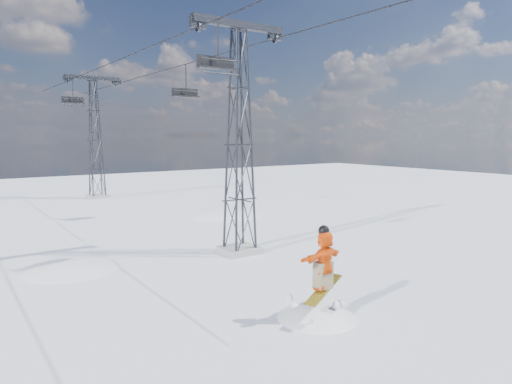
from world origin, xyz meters
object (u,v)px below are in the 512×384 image
Objects in this scene: lift_tower_near at (239,145)px; lift_tower_far at (95,141)px; lift_chair_near at (217,64)px; snowboarder_jump at (316,364)px.

lift_tower_far is (0.00, 25.00, 0.00)m from lift_tower_near.
lift_tower_near is at bearing 37.61° from lift_chair_near.
snowboarder_jump is (-2.47, -33.49, -7.07)m from lift_tower_far.
lift_tower_near is 11.32m from snowboarder_jump.
lift_tower_near reaches higher than snowboarder_jump.
lift_tower_far reaches higher than lift_chair_near.
lift_tower_near is at bearing -90.00° from lift_tower_far.
snowboarder_jump is at bearing -94.22° from lift_tower_far.
lift_chair_near is (-2.20, -1.69, 3.55)m from lift_tower_near.
lift_chair_near is at bearing 87.70° from snowboarder_jump.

